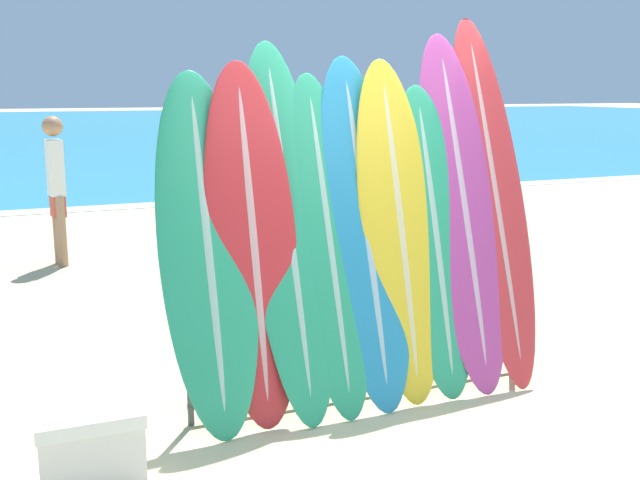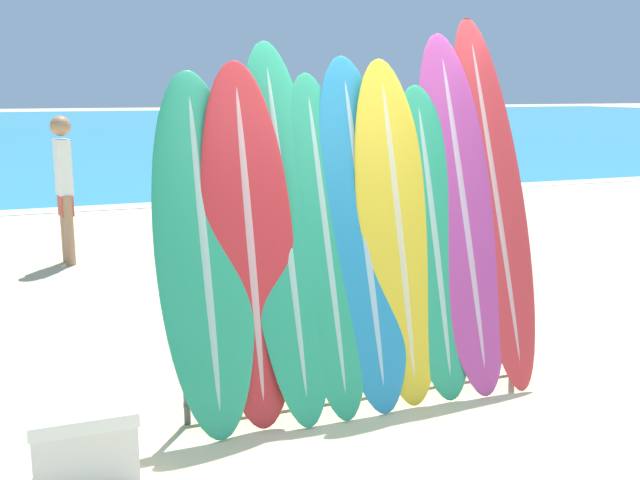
{
  "view_description": "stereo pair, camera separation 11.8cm",
  "coord_description": "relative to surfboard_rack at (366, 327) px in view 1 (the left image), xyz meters",
  "views": [
    {
      "loc": [
        -2.17,
        -3.9,
        2.01
      ],
      "look_at": [
        -0.11,
        1.13,
        0.91
      ],
      "focal_mm": 42.0,
      "sensor_mm": 36.0,
      "label": 1
    },
    {
      "loc": [
        -2.06,
        -3.94,
        2.01
      ],
      "look_at": [
        -0.11,
        1.13,
        0.91
      ],
      "focal_mm": 42.0,
      "sensor_mm": 36.0,
      "label": 2
    }
  ],
  "objects": [
    {
      "name": "surfboard_slot_3",
      "position": [
        -0.25,
        0.04,
        0.58
      ],
      "size": [
        0.48,
        0.81,
        2.13
      ],
      "color": "#289E70",
      "rests_on": "ground_plane"
    },
    {
      "name": "surfboard_slot_1",
      "position": [
        -0.76,
        0.03,
        0.61
      ],
      "size": [
        0.57,
        0.62,
        2.19
      ],
      "color": "red",
      "rests_on": "ground_plane"
    },
    {
      "name": "surfboard_slot_0",
      "position": [
        -1.04,
        0.03,
        0.58
      ],
      "size": [
        0.58,
        0.76,
        2.14
      ],
      "color": "#289E70",
      "rests_on": "ground_plane"
    },
    {
      "name": "person_mid_beach",
      "position": [
        -1.63,
        4.77,
        0.45
      ],
      "size": [
        0.23,
        0.29,
        1.72
      ],
      "rotation": [
        0.0,
        0.0,
        1.72
      ],
      "color": "#A87A5B",
      "rests_on": "ground_plane"
    },
    {
      "name": "surfboard_slot_5",
      "position": [
        0.24,
        0.03,
        0.63
      ],
      "size": [
        0.55,
        0.72,
        2.22
      ],
      "color": "yellow",
      "rests_on": "ground_plane"
    },
    {
      "name": "surfboard_rack",
      "position": [
        0.0,
        0.0,
        0.0
      ],
      "size": [
        2.39,
        0.04,
        0.89
      ],
      "color": "#47474C",
      "rests_on": "ground_plane"
    },
    {
      "name": "ground_plane",
      "position": [
        0.11,
        -0.33,
        -0.48
      ],
      "size": [
        160.0,
        160.0,
        0.0
      ],
      "primitive_type": "plane",
      "color": "beige"
    },
    {
      "name": "person_near_water",
      "position": [
        2.48,
        4.09,
        0.44
      ],
      "size": [
        0.28,
        0.23,
        1.69
      ],
      "rotation": [
        0.0,
        0.0,
        0.12
      ],
      "color": "#846047",
      "rests_on": "ground_plane"
    },
    {
      "name": "ocean_water",
      "position": [
        0.11,
        38.2,
        -0.48
      ],
      "size": [
        120.0,
        60.0,
        0.01
      ],
      "color": "teal",
      "rests_on": "ground_plane"
    },
    {
      "name": "surfboard_slot_8",
      "position": [
        1.03,
        0.1,
        0.78
      ],
      "size": [
        0.49,
        0.95,
        2.53
      ],
      "color": "red",
      "rests_on": "ground_plane"
    },
    {
      "name": "surfboard_slot_4",
      "position": [
        0.01,
        0.05,
        0.64
      ],
      "size": [
        0.56,
        0.84,
        2.24
      ],
      "color": "teal",
      "rests_on": "ground_plane"
    },
    {
      "name": "cooler_box",
      "position": [
        -1.8,
        -0.5,
        -0.28
      ],
      "size": [
        0.53,
        0.32,
        0.41
      ],
      "color": "silver",
      "rests_on": "ground_plane"
    },
    {
      "name": "surfboard_slot_2",
      "position": [
        -0.51,
        0.08,
        0.68
      ],
      "size": [
        0.52,
        0.9,
        2.33
      ],
      "color": "#289E70",
      "rests_on": "ground_plane"
    },
    {
      "name": "surfboard_slot_6",
      "position": [
        0.5,
        0.01,
        0.54
      ],
      "size": [
        0.53,
        0.69,
        2.05
      ],
      "color": "#289E70",
      "rests_on": "ground_plane"
    },
    {
      "name": "surfboard_slot_7",
      "position": [
        0.75,
        0.07,
        0.72
      ],
      "size": [
        0.56,
        0.88,
        2.41
      ],
      "color": "#B23D8E",
      "rests_on": "ground_plane"
    }
  ]
}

